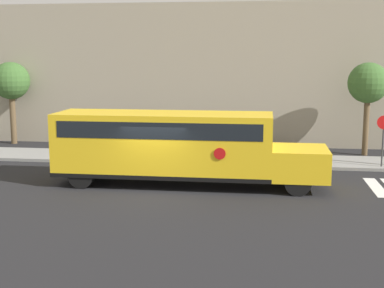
% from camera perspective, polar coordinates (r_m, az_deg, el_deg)
% --- Properties ---
extents(ground_plane, '(60.00, 60.00, 0.00)m').
position_cam_1_polar(ground_plane, '(20.48, -4.14, -5.17)').
color(ground_plane, black).
extents(sidewalk_strip, '(44.00, 3.00, 0.15)m').
position_cam_1_polar(sidewalk_strip, '(26.70, -1.25, -1.55)').
color(sidewalk_strip, gray).
rests_on(sidewalk_strip, ground).
extents(building_backdrop, '(32.00, 4.00, 8.12)m').
position_cam_1_polar(building_backdrop, '(32.67, 0.55, 7.49)').
color(building_backdrop, '#9E937F').
rests_on(building_backdrop, ground).
extents(school_bus, '(10.75, 2.57, 2.90)m').
position_cam_1_polar(school_bus, '(21.32, -1.83, 0.00)').
color(school_bus, yellow).
rests_on(school_bus, ground).
extents(stop_sign, '(0.63, 0.10, 2.50)m').
position_cam_1_polar(stop_sign, '(25.65, 19.74, 0.94)').
color(stop_sign, '#38383A').
rests_on(stop_sign, ground).
extents(tree_near_sidewalk, '(2.17, 2.17, 4.80)m').
position_cam_1_polar(tree_near_sidewalk, '(33.05, -18.74, 6.29)').
color(tree_near_sidewalk, brown).
rests_on(tree_near_sidewalk, ground).
extents(tree_far_sidewalk, '(2.09, 2.09, 4.82)m').
position_cam_1_polar(tree_far_sidewalk, '(28.98, 18.28, 6.09)').
color(tree_far_sidewalk, brown).
rests_on(tree_far_sidewalk, ground).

